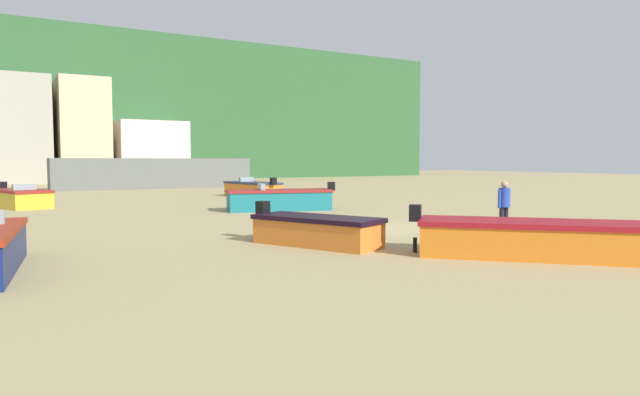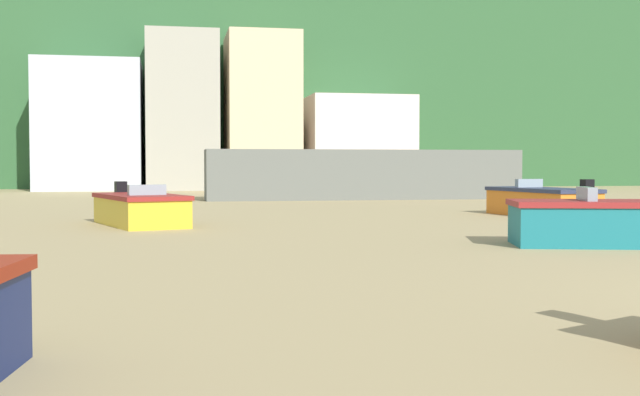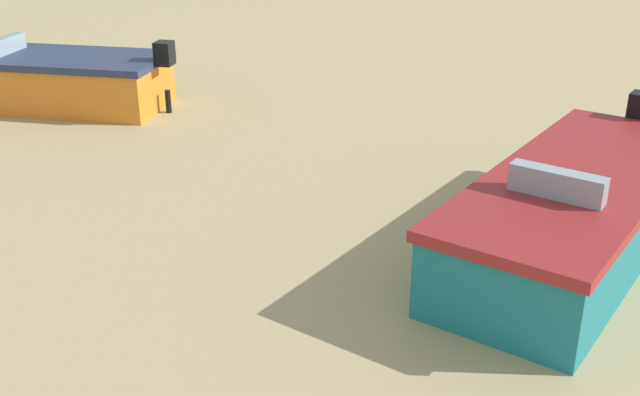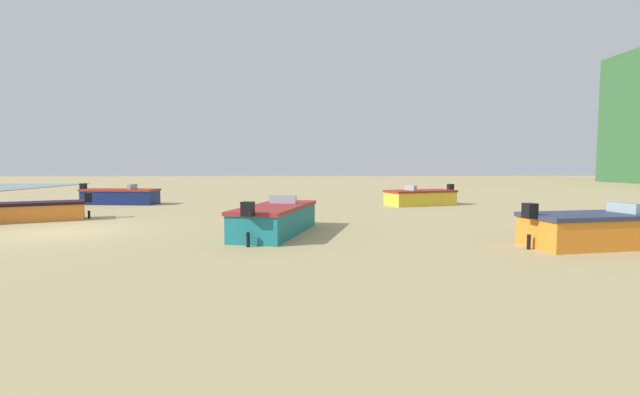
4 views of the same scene
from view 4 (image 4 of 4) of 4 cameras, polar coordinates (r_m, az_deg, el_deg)
name	(u,v)px [view 4 (image 4 of 4)]	position (r m, az deg, el deg)	size (l,w,h in m)	color
ground_plane	(62,232)	(17.11, -30.76, -3.85)	(160.00, 160.00, 0.00)	tan
boat_orange_0	(37,211)	(21.02, -33.16, -1.46)	(2.65, 3.77, 1.09)	orange
boat_orange_1	(600,229)	(14.36, 32.91, -3.48)	(2.31, 4.60, 1.24)	orange
boat_navy_2	(120,196)	(27.74, -24.74, 0.19)	(1.98, 4.60, 1.21)	navy
boat_yellow_4	(420,197)	(25.27, 13.03, 0.08)	(2.87, 4.25, 1.18)	gold
boat_teal_5	(276,219)	(14.38, -5.82, -2.78)	(4.98, 2.80, 1.25)	#19717B
mooring_post_near_water	(82,194)	(30.10, -28.80, 0.43)	(0.23, 0.23, 1.01)	#48291A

